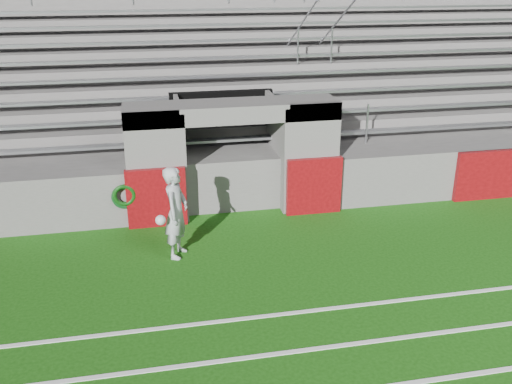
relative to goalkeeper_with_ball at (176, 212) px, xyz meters
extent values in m
plane|color=#14480C|center=(1.47, -1.46, -0.93)|extent=(90.00, 90.00, 0.00)
cube|color=white|center=(1.47, -3.46, -0.93)|extent=(28.00, 0.09, 0.01)
cube|color=white|center=(1.47, -2.46, -0.93)|extent=(28.00, 0.09, 0.01)
cube|color=#565451|center=(-0.33, 2.04, 0.37)|extent=(1.20, 1.00, 2.60)
cube|color=#565451|center=(3.27, 2.04, 0.37)|extent=(1.20, 1.00, 2.60)
cube|color=black|center=(1.47, 3.74, 0.32)|extent=(2.60, 0.20, 2.50)
cube|color=#565451|center=(0.32, 2.64, 0.32)|extent=(0.10, 2.20, 2.50)
cube|color=#565451|center=(2.62, 2.64, 0.32)|extent=(0.10, 2.20, 2.50)
cube|color=#565451|center=(1.47, 2.04, 1.47)|extent=(4.80, 1.00, 0.40)
cube|color=#565451|center=(1.47, 5.89, 0.22)|extent=(26.00, 8.00, 0.20)
cube|color=#565451|center=(1.47, 5.89, -0.41)|extent=(26.00, 8.00, 1.05)
cube|color=#56070A|center=(-0.33, 1.48, -0.26)|extent=(1.30, 0.15, 1.35)
cube|color=#56070A|center=(3.27, 1.48, -0.26)|extent=(1.30, 0.15, 1.35)
cube|color=#56070A|center=(7.97, 1.48, -0.31)|extent=(2.20, 0.15, 1.25)
cube|color=gray|center=(1.47, 2.96, 0.54)|extent=(23.00, 0.28, 0.06)
cube|color=#565451|center=(1.47, 3.81, 0.51)|extent=(24.00, 0.75, 0.38)
cube|color=gray|center=(1.47, 3.71, 0.92)|extent=(23.00, 0.28, 0.06)
cube|color=#565451|center=(1.47, 4.56, 0.70)|extent=(24.00, 0.75, 0.76)
cube|color=gray|center=(1.47, 4.46, 1.30)|extent=(23.00, 0.28, 0.06)
cube|color=#565451|center=(1.47, 5.31, 0.89)|extent=(24.00, 0.75, 1.14)
cube|color=gray|center=(1.47, 5.21, 1.68)|extent=(23.00, 0.28, 0.06)
cube|color=#565451|center=(1.47, 6.06, 1.08)|extent=(24.00, 0.75, 1.52)
cube|color=gray|center=(1.47, 5.96, 2.06)|extent=(23.00, 0.28, 0.06)
cube|color=#565451|center=(1.47, 6.81, 1.27)|extent=(24.00, 0.75, 1.90)
cube|color=gray|center=(1.47, 6.71, 2.44)|extent=(23.00, 0.28, 0.06)
cube|color=#565451|center=(1.47, 7.56, 1.46)|extent=(24.00, 0.75, 2.28)
cube|color=gray|center=(1.47, 7.46, 2.82)|extent=(23.00, 0.28, 0.06)
cube|color=#565451|center=(1.47, 8.31, 1.65)|extent=(24.00, 0.75, 2.66)
cube|color=gray|center=(1.47, 8.21, 3.20)|extent=(23.00, 0.28, 0.06)
cube|color=#565451|center=(1.47, 8.99, 1.71)|extent=(26.00, 0.60, 5.29)
cylinder|color=#A5A8AD|center=(3.97, 2.69, 0.82)|extent=(0.05, 0.05, 1.00)
cylinder|color=#A5A8AD|center=(3.97, 5.69, 2.34)|extent=(0.05, 0.05, 1.00)
cylinder|color=#A5A8AD|center=(3.97, 5.69, 2.84)|extent=(0.05, 6.02, 3.08)
cylinder|color=#A5A8AD|center=(4.97, 2.69, 0.82)|extent=(0.05, 0.05, 1.00)
cylinder|color=#A5A8AD|center=(4.97, 5.69, 2.34)|extent=(0.05, 0.05, 1.00)
cylinder|color=#A5A8AD|center=(4.97, 5.69, 2.84)|extent=(0.05, 6.02, 3.08)
imported|color=#A1A7AA|center=(0.00, 0.00, 0.00)|extent=(0.67, 0.80, 1.87)
sphere|color=silver|center=(-0.31, -0.24, -0.03)|extent=(0.20, 0.20, 0.20)
torus|color=#0B3B15|center=(-1.02, 1.49, -0.19)|extent=(0.56, 0.10, 0.56)
torus|color=#0B3A0C|center=(-1.02, 1.44, -0.13)|extent=(0.50, 0.10, 0.50)
camera|label=1|loc=(-0.49, -10.30, 4.50)|focal=40.00mm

